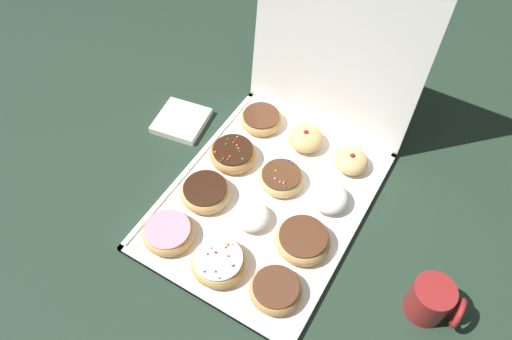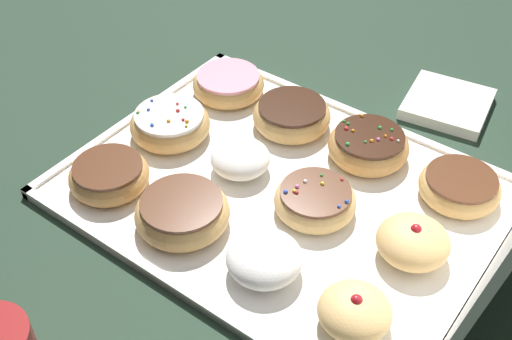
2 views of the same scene
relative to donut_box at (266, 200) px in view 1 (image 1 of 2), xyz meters
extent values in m
plane|color=#233828|center=(0.00, 0.00, -0.01)|extent=(3.00, 3.00, 0.00)
cube|color=white|center=(0.00, 0.00, 0.00)|extent=(0.43, 0.56, 0.01)
cube|color=white|center=(0.00, -0.28, 0.00)|extent=(0.43, 0.01, 0.01)
cube|color=white|center=(0.00, 0.28, 0.00)|extent=(0.43, 0.01, 0.01)
cube|color=white|center=(-0.21, 0.00, 0.00)|extent=(0.01, 0.56, 0.01)
cube|color=white|center=(0.21, 0.00, 0.00)|extent=(0.01, 0.56, 0.01)
cube|color=white|center=(0.00, 0.32, 0.25)|extent=(0.43, 0.08, 0.51)
torus|color=tan|center=(-0.14, -0.20, 0.02)|extent=(0.12, 0.12, 0.03)
cylinder|color=pink|center=(-0.14, -0.20, 0.04)|extent=(0.10, 0.10, 0.01)
torus|color=tan|center=(0.00, -0.20, 0.02)|extent=(0.12, 0.12, 0.04)
cylinder|color=white|center=(0.00, -0.20, 0.04)|extent=(0.10, 0.10, 0.01)
sphere|color=blue|center=(0.04, -0.20, 0.05)|extent=(0.01, 0.01, 0.01)
sphere|color=blue|center=(0.01, -0.23, 0.05)|extent=(0.00, 0.00, 0.00)
sphere|color=orange|center=(0.02, -0.19, 0.05)|extent=(0.01, 0.01, 0.01)
sphere|color=orange|center=(0.00, -0.17, 0.05)|extent=(0.01, 0.01, 0.01)
sphere|color=green|center=(-0.03, -0.19, 0.05)|extent=(0.00, 0.00, 0.00)
sphere|color=green|center=(0.03, -0.24, 0.05)|extent=(0.00, 0.00, 0.00)
sphere|color=red|center=(0.00, -0.17, 0.05)|extent=(0.00, 0.00, 0.00)
sphere|color=yellow|center=(0.01, -0.16, 0.05)|extent=(0.00, 0.00, 0.00)
sphere|color=red|center=(-0.02, -0.21, 0.05)|extent=(0.00, 0.00, 0.00)
sphere|color=green|center=(0.03, -0.20, 0.05)|extent=(0.00, 0.00, 0.00)
sphere|color=red|center=(-0.01, -0.19, 0.05)|extent=(0.01, 0.01, 0.01)
sphere|color=orange|center=(0.03, -0.24, 0.05)|extent=(0.00, 0.00, 0.00)
sphere|color=blue|center=(-0.01, -0.24, 0.05)|extent=(0.00, 0.00, 0.00)
torus|color=tan|center=(0.13, -0.19, 0.02)|extent=(0.11, 0.11, 0.03)
cylinder|color=#59331E|center=(0.13, -0.19, 0.04)|extent=(0.09, 0.09, 0.01)
torus|color=tan|center=(-0.13, -0.07, 0.02)|extent=(0.12, 0.12, 0.04)
cylinder|color=#381E11|center=(-0.13, -0.07, 0.04)|extent=(0.10, 0.10, 0.01)
ellipsoid|color=white|center=(0.00, -0.07, 0.03)|extent=(0.08, 0.08, 0.04)
torus|color=tan|center=(0.13, -0.06, 0.02)|extent=(0.12, 0.12, 0.04)
cylinder|color=#59331E|center=(0.13, -0.06, 0.04)|extent=(0.11, 0.11, 0.01)
torus|color=tan|center=(-0.13, 0.06, 0.02)|extent=(0.12, 0.12, 0.04)
cylinder|color=#381E11|center=(-0.13, 0.06, 0.04)|extent=(0.10, 0.10, 0.01)
sphere|color=red|center=(-0.12, 0.03, 0.05)|extent=(0.01, 0.01, 0.01)
sphere|color=orange|center=(-0.12, 0.04, 0.05)|extent=(0.01, 0.01, 0.01)
sphere|color=green|center=(-0.15, 0.07, 0.05)|extent=(0.01, 0.01, 0.01)
sphere|color=green|center=(-0.16, 0.08, 0.05)|extent=(0.00, 0.00, 0.00)
sphere|color=orange|center=(-0.14, 0.08, 0.05)|extent=(0.00, 0.00, 0.00)
sphere|color=green|center=(-0.14, 0.02, 0.05)|extent=(0.00, 0.00, 0.00)
sphere|color=red|center=(-0.14, 0.09, 0.05)|extent=(0.01, 0.01, 0.01)
sphere|color=orange|center=(-0.16, 0.03, 0.05)|extent=(0.01, 0.01, 0.01)
sphere|color=orange|center=(-0.12, 0.07, 0.05)|extent=(0.01, 0.01, 0.01)
sphere|color=white|center=(-0.14, 0.10, 0.05)|extent=(0.00, 0.00, 0.00)
sphere|color=green|center=(-0.09, 0.05, 0.05)|extent=(0.01, 0.01, 0.01)
sphere|color=pink|center=(-0.13, 0.08, 0.05)|extent=(0.01, 0.01, 0.01)
sphere|color=green|center=(-0.14, 0.02, 0.05)|extent=(0.00, 0.00, 0.00)
sphere|color=green|center=(-0.11, 0.06, 0.05)|extent=(0.00, 0.00, 0.00)
torus|color=#E5B770|center=(0.01, 0.06, 0.02)|extent=(0.11, 0.11, 0.03)
cylinder|color=#59331E|center=(0.01, 0.06, 0.04)|extent=(0.09, 0.09, 0.01)
sphere|color=blue|center=(0.00, 0.10, 0.04)|extent=(0.01, 0.01, 0.01)
sphere|color=yellow|center=(-0.01, 0.06, 0.04)|extent=(0.01, 0.01, 0.01)
sphere|color=pink|center=(0.01, 0.04, 0.04)|extent=(0.01, 0.01, 0.01)
sphere|color=green|center=(-0.02, 0.05, 0.04)|extent=(0.00, 0.00, 0.00)
sphere|color=blue|center=(0.03, 0.03, 0.04)|extent=(0.01, 0.01, 0.01)
sphere|color=white|center=(0.00, 0.04, 0.04)|extent=(0.01, 0.01, 0.01)
sphere|color=red|center=(0.02, 0.04, 0.04)|extent=(0.01, 0.01, 0.01)
sphere|color=blue|center=(0.01, 0.10, 0.04)|extent=(0.00, 0.00, 0.00)
sphere|color=yellow|center=(0.02, 0.04, 0.04)|extent=(0.01, 0.01, 0.01)
sphere|color=red|center=(-0.03, 0.08, 0.04)|extent=(0.00, 0.00, 0.00)
ellipsoid|color=white|center=(0.13, 0.07, 0.03)|extent=(0.09, 0.09, 0.04)
torus|color=tan|center=(-0.13, 0.20, 0.02)|extent=(0.11, 0.11, 0.03)
cylinder|color=#59331E|center=(-0.13, 0.20, 0.04)|extent=(0.10, 0.10, 0.01)
ellipsoid|color=#E5B770|center=(0.00, 0.20, 0.03)|extent=(0.09, 0.09, 0.05)
sphere|color=#B21923|center=(0.00, 0.20, 0.05)|extent=(0.01, 0.01, 0.01)
ellipsoid|color=#E5B770|center=(0.13, 0.19, 0.03)|extent=(0.08, 0.08, 0.04)
sphere|color=#B21923|center=(0.13, 0.19, 0.05)|extent=(0.01, 0.01, 0.01)
cylinder|color=maroon|center=(0.41, -0.06, 0.04)|extent=(0.08, 0.08, 0.09)
cylinder|color=black|center=(0.41, -0.06, 0.08)|extent=(0.07, 0.07, 0.01)
torus|color=maroon|center=(0.46, -0.06, 0.05)|extent=(0.01, 0.06, 0.06)
cube|color=white|center=(-0.32, 0.10, 0.00)|extent=(0.15, 0.15, 0.02)
camera|label=1|loc=(0.30, -0.56, 0.95)|focal=33.84mm
camera|label=2|loc=(0.54, 0.36, 0.62)|focal=45.74mm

